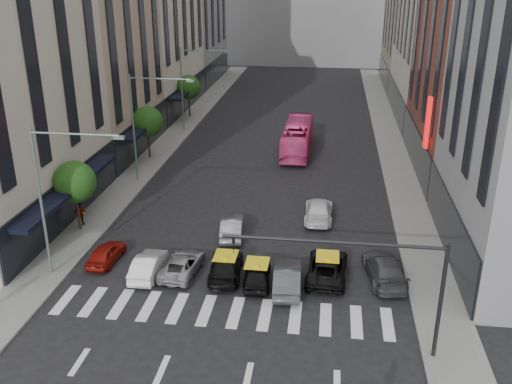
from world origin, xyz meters
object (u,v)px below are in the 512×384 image
at_px(streetlamp_near, 54,184).
at_px(streetlamp_mid, 144,114).
at_px(taxi_left, 226,266).
at_px(streetlamp_far, 190,78).
at_px(car_red, 106,253).
at_px(bus, 297,138).
at_px(car_white_front, 148,265).
at_px(pedestrian_far, 81,214).
at_px(taxi_center, 257,273).

xyz_separation_m(streetlamp_near, streetlamp_mid, (0.00, 16.00, 0.00)).
height_order(streetlamp_near, taxi_left, streetlamp_near).
bearing_deg(streetlamp_far, car_red, -86.69).
distance_m(streetlamp_mid, bus, 16.27).
distance_m(streetlamp_near, taxi_left, 10.87).
relative_size(streetlamp_far, car_red, 2.50).
xyz_separation_m(car_red, bus, (10.34, 24.04, 0.86)).
height_order(car_white_front, taxi_left, taxi_left).
distance_m(streetlamp_far, pedestrian_far, 25.93).
height_order(streetlamp_far, pedestrian_far, streetlamp_far).
distance_m(bus, pedestrian_far, 23.89).
bearing_deg(bus, taxi_center, 89.11).
xyz_separation_m(streetlamp_mid, bus, (12.07, 9.98, -4.43)).
bearing_deg(streetlamp_mid, pedestrian_far, -101.58).
bearing_deg(streetlamp_far, streetlamp_near, -90.00).
bearing_deg(taxi_center, car_red, -12.36).
height_order(streetlamp_mid, taxi_left, streetlamp_mid).
relative_size(streetlamp_mid, car_white_front, 2.24).
height_order(car_red, taxi_left, taxi_left).
bearing_deg(taxi_left, car_red, -9.63).
xyz_separation_m(car_white_front, pedestrian_far, (-6.77, 5.87, 0.32)).
height_order(car_white_front, pedestrian_far, pedestrian_far).
bearing_deg(bus, pedestrian_far, 54.79).
bearing_deg(bus, streetlamp_mid, 40.22).
xyz_separation_m(streetlamp_near, car_red, (1.74, 1.94, -5.29)).
height_order(streetlamp_near, taxi_center, streetlamp_near).
height_order(streetlamp_near, streetlamp_far, same).
xyz_separation_m(streetlamp_far, taxi_center, (11.39, -31.33, -5.25)).
height_order(streetlamp_mid, bus, streetlamp_mid).
bearing_deg(bus, car_white_front, 74.66).
relative_size(car_white_front, taxi_center, 1.05).
bearing_deg(streetlamp_near, taxi_left, 7.62).
xyz_separation_m(taxi_left, pedestrian_far, (-11.37, 5.35, 0.32)).
distance_m(taxi_center, bus, 25.33).
relative_size(car_white_front, bus, 0.38).
bearing_deg(taxi_center, taxi_left, -21.90).
bearing_deg(car_red, streetlamp_near, 51.03).
bearing_deg(streetlamp_near, taxi_center, 3.35).
xyz_separation_m(streetlamp_near, pedestrian_far, (-1.92, 6.62, -4.92)).
relative_size(streetlamp_near, taxi_center, 2.36).
height_order(streetlamp_mid, streetlamp_far, same).
relative_size(streetlamp_far, taxi_left, 1.96).
bearing_deg(pedestrian_far, taxi_center, 144.57).
relative_size(streetlamp_far, car_white_front, 2.24).
relative_size(taxi_center, bus, 0.36).
bearing_deg(pedestrian_far, streetlamp_far, -105.68).
height_order(taxi_left, taxi_center, taxi_left).
distance_m(car_white_front, pedestrian_far, 8.96).
bearing_deg(taxi_left, streetlamp_mid, -61.98).
height_order(streetlamp_far, taxi_center, streetlamp_far).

